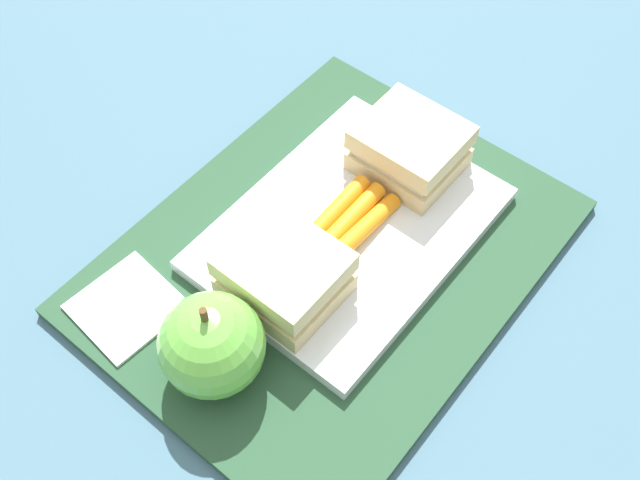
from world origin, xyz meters
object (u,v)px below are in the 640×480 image
Objects in this scene: food_tray at (350,229)px; sandwich_half_left at (410,148)px; sandwich_half_right at (284,274)px; carrot_sticks_bundle at (350,219)px; paper_napkin at (127,307)px; apple at (213,346)px.

sandwich_half_left is at bearing 180.00° from food_tray.
sandwich_half_right is (0.08, 0.00, 0.03)m from food_tray.
carrot_sticks_bundle reaches higher than food_tray.
paper_napkin is at bearing -46.78° from sandwich_half_right.
sandwich_half_left reaches higher than carrot_sticks_bundle.
carrot_sticks_bundle is 0.15m from apple.
apple is at bearing 94.69° from paper_napkin.
food_tray is 2.88× the size of carrot_sticks_bundle.
sandwich_half_left is (-0.08, 0.00, 0.03)m from food_tray.
carrot_sticks_bundle is 0.94× the size of apple.
sandwich_half_left and sandwich_half_right have the same top height.
paper_napkin is (0.16, -0.09, -0.00)m from food_tray.
apple reaches higher than sandwich_half_right.
apple reaches higher than food_tray.
food_tray reaches higher than paper_napkin.
carrot_sticks_bundle is at bearing 85.79° from food_tray.
sandwich_half_right is at bearing -0.11° from carrot_sticks_bundle.
carrot_sticks_bundle is 1.14× the size of paper_napkin.
apple is at bearing 0.38° from sandwich_half_left.
apple is 0.10m from paper_napkin.
sandwich_half_right is 0.95× the size of apple.
carrot_sticks_bundle is 0.18m from paper_napkin.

